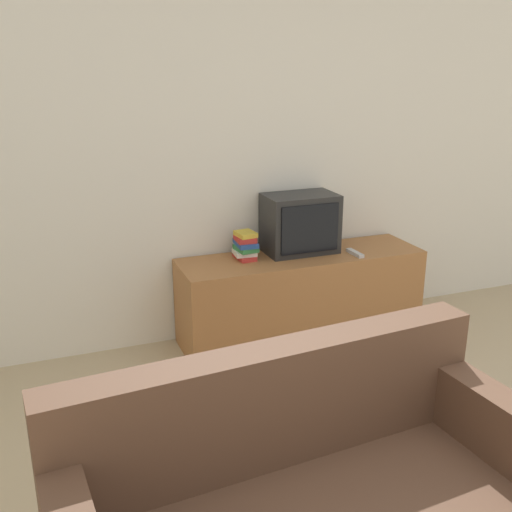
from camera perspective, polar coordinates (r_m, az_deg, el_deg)
wall_back at (r=4.16m, az=-1.61°, el=9.73°), size 9.00×0.06×2.60m
tv_stand at (r=4.29m, az=4.30°, el=-3.83°), size 1.73×0.49×0.62m
television at (r=4.21m, az=4.22°, el=3.12°), size 0.50×0.33×0.41m
book_stack at (r=4.07m, az=-1.03°, el=1.00°), size 0.16×0.21×0.19m
remote_on_stand at (r=4.23m, az=9.41°, el=0.27°), size 0.05×0.18×0.02m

